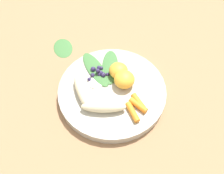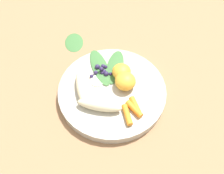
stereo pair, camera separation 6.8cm
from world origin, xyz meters
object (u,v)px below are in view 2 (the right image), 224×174
(bowl, at_px, (112,92))
(kale_leaf_stray, at_px, (74,42))
(banana_peeled_left, at_px, (99,105))
(orange_segment_near, at_px, (122,72))
(banana_peeled_right, at_px, (82,88))

(bowl, bearing_deg, kale_leaf_stray, -52.15)
(banana_peeled_left, height_order, kale_leaf_stray, banana_peeled_left)
(banana_peeled_left, distance_m, orange_segment_near, 0.12)
(bowl, relative_size, banana_peeled_left, 2.56)
(bowl, distance_m, banana_peeled_left, 0.07)
(bowl, xyz_separation_m, orange_segment_near, (-0.02, -0.05, 0.03))
(banana_peeled_right, bearing_deg, banana_peeled_left, 29.00)
(bowl, distance_m, kale_leaf_stray, 0.23)
(banana_peeled_left, height_order, banana_peeled_right, same)
(bowl, xyz_separation_m, banana_peeled_right, (0.08, 0.01, 0.03))
(bowl, distance_m, orange_segment_near, 0.06)
(banana_peeled_right, xyz_separation_m, kale_leaf_stray, (0.06, -0.19, -0.04))
(banana_peeled_right, height_order, kale_leaf_stray, banana_peeled_right)
(orange_segment_near, xyz_separation_m, kale_leaf_stray, (0.16, -0.13, -0.04))
(banana_peeled_right, relative_size, orange_segment_near, 2.21)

